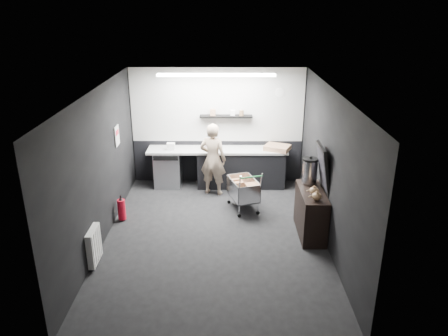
{
  "coord_description": "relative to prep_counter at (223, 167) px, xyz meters",
  "views": [
    {
      "loc": [
        0.22,
        -7.05,
        4.07
      ],
      "look_at": [
        0.17,
        0.4,
        1.21
      ],
      "focal_mm": 35.0,
      "sensor_mm": 36.0,
      "label": 1
    }
  ],
  "objects": [
    {
      "name": "wall_left",
      "position": [
        -2.14,
        -2.42,
        0.89
      ],
      "size": [
        0.0,
        5.5,
        5.5
      ],
      "primitive_type": "plane",
      "rotation": [
        1.57,
        0.0,
        1.57
      ],
      "color": "black",
      "rests_on": "floor"
    },
    {
      "name": "person",
      "position": [
        -0.22,
        -0.45,
        0.36
      ],
      "size": [
        0.68,
        0.55,
        1.63
      ],
      "primitive_type": "imported",
      "rotation": [
        0.0,
        0.0,
        2.84
      ],
      "color": "beige",
      "rests_on": "floor"
    },
    {
      "name": "wall_clock",
      "position": [
        1.26,
        0.3,
        1.69
      ],
      "size": [
        0.2,
        0.03,
        0.2
      ],
      "primitive_type": "cylinder",
      "rotation": [
        1.57,
        0.0,
        0.0
      ],
      "color": "white",
      "rests_on": "wall_back"
    },
    {
      "name": "poster_red_band",
      "position": [
        -2.11,
        -1.12,
        1.16
      ],
      "size": [
        0.02,
        0.22,
        0.1
      ],
      "primitive_type": "cube",
      "color": "red",
      "rests_on": "poster"
    },
    {
      "name": "floating_shelf",
      "position": [
        0.06,
        0.2,
        1.16
      ],
      "size": [
        1.2,
        0.22,
        0.04
      ],
      "primitive_type": "cube",
      "color": "black",
      "rests_on": "wall_back"
    },
    {
      "name": "ceiling",
      "position": [
        -0.14,
        -2.42,
        2.24
      ],
      "size": [
        5.5,
        5.5,
        0.0
      ],
      "primitive_type": "plane",
      "rotation": [
        3.14,
        0.0,
        0.0
      ],
      "color": "silver",
      "rests_on": "wall_back"
    },
    {
      "name": "radiator",
      "position": [
        -2.08,
        -3.32,
        -0.11
      ],
      "size": [
        0.1,
        0.5,
        0.6
      ],
      "primitive_type": "cube",
      "color": "white",
      "rests_on": "wall_left"
    },
    {
      "name": "prep_counter",
      "position": [
        0.0,
        0.0,
        0.0
      ],
      "size": [
        3.2,
        0.61,
        0.9
      ],
      "color": "black",
      "rests_on": "floor"
    },
    {
      "name": "kitchen_wall_panel",
      "position": [
        -0.14,
        0.31,
        1.39
      ],
      "size": [
        3.95,
        0.02,
        1.7
      ],
      "primitive_type": "cube",
      "color": "silver",
      "rests_on": "wall_back"
    },
    {
      "name": "shopping_cart",
      "position": [
        0.42,
        -1.25,
        -0.03
      ],
      "size": [
        0.71,
        0.96,
        0.9
      ],
      "color": "silver",
      "rests_on": "floor"
    },
    {
      "name": "wall_back",
      "position": [
        -0.14,
        0.33,
        0.89
      ],
      "size": [
        5.5,
        0.0,
        5.5
      ],
      "primitive_type": "plane",
      "rotation": [
        1.57,
        0.0,
        0.0
      ],
      "color": "black",
      "rests_on": "floor"
    },
    {
      "name": "cardboard_box",
      "position": [
        1.23,
        -0.05,
        0.5
      ],
      "size": [
        0.66,
        0.6,
        0.11
      ],
      "primitive_type": "cube",
      "rotation": [
        0.0,
        0.0,
        -0.42
      ],
      "color": "#9D7253",
      "rests_on": "prep_counter"
    },
    {
      "name": "dado_panel",
      "position": [
        -0.14,
        0.31,
        0.04
      ],
      "size": [
        3.95,
        0.02,
        1.0
      ],
      "primitive_type": "cube",
      "color": "black",
      "rests_on": "wall_back"
    },
    {
      "name": "poster",
      "position": [
        -2.12,
        -1.12,
        1.09
      ],
      "size": [
        0.02,
        0.3,
        0.4
      ],
      "primitive_type": "cube",
      "color": "silver",
      "rests_on": "wall_left"
    },
    {
      "name": "ceiling_strip",
      "position": [
        -0.14,
        -0.57,
        2.21
      ],
      "size": [
        2.4,
        0.2,
        0.04
      ],
      "primitive_type": "cube",
      "color": "white",
      "rests_on": "ceiling"
    },
    {
      "name": "sideboard",
      "position": [
        1.64,
        -2.24,
        0.09
      ],
      "size": [
        0.49,
        1.14,
        1.71
      ],
      "color": "black",
      "rests_on": "floor"
    },
    {
      "name": "floor",
      "position": [
        -0.14,
        -2.42,
        -0.46
      ],
      "size": [
        5.5,
        5.5,
        0.0
      ],
      "primitive_type": "plane",
      "color": "black",
      "rests_on": "ground"
    },
    {
      "name": "pink_tub",
      "position": [
        -0.32,
        0.0,
        0.55
      ],
      "size": [
        0.22,
        0.22,
        0.22
      ],
      "primitive_type": "cylinder",
      "color": "beige",
      "rests_on": "prep_counter"
    },
    {
      "name": "wall_right",
      "position": [
        1.86,
        -2.42,
        0.89
      ],
      "size": [
        0.0,
        5.5,
        5.5
      ],
      "primitive_type": "plane",
      "rotation": [
        1.57,
        0.0,
        -1.57
      ],
      "color": "black",
      "rests_on": "floor"
    },
    {
      "name": "fire_extinguisher",
      "position": [
        -1.99,
        -1.76,
        -0.21
      ],
      "size": [
        0.15,
        0.15,
        0.51
      ],
      "color": "red",
      "rests_on": "floor"
    },
    {
      "name": "white_container",
      "position": [
        -1.19,
        -0.05,
        0.52
      ],
      "size": [
        0.18,
        0.14,
        0.16
      ],
      "primitive_type": "cube",
      "rotation": [
        0.0,
        0.0,
        0.01
      ],
      "color": "white",
      "rests_on": "prep_counter"
    },
    {
      "name": "wall_front",
      "position": [
        -0.14,
        -5.17,
        0.89
      ],
      "size": [
        5.5,
        0.0,
        5.5
      ],
      "primitive_type": "plane",
      "rotation": [
        -1.57,
        0.0,
        0.0
      ],
      "color": "black",
      "rests_on": "floor"
    }
  ]
}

